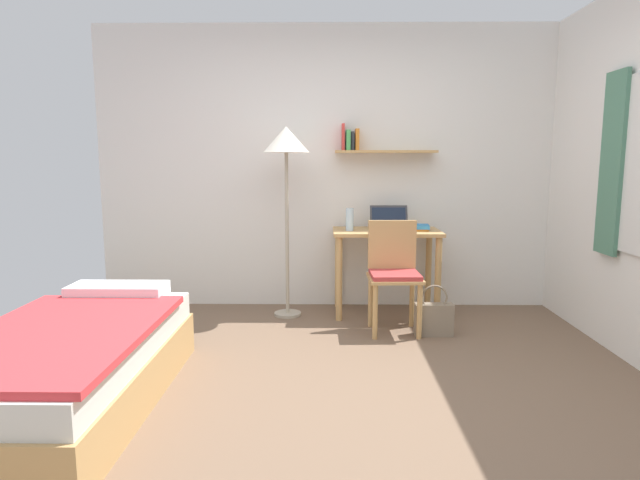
# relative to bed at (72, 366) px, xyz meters

# --- Properties ---
(ground_plane) EXTENTS (5.28, 5.28, 0.00)m
(ground_plane) POSITION_rel_bed_xyz_m (1.50, 0.19, -0.24)
(ground_plane) COLOR brown
(wall_back) EXTENTS (4.40, 0.27, 2.60)m
(wall_back) POSITION_rel_bed_xyz_m (1.50, 2.21, 1.06)
(wall_back) COLOR white
(wall_back) RESTS_ON ground_plane
(bed) EXTENTS (0.93, 1.84, 0.54)m
(bed) POSITION_rel_bed_xyz_m (0.00, 0.00, 0.00)
(bed) COLOR tan
(bed) RESTS_ON ground_plane
(desk) EXTENTS (0.94, 0.53, 0.76)m
(desk) POSITION_rel_bed_xyz_m (1.96, 1.89, 0.36)
(desk) COLOR tan
(desk) RESTS_ON ground_plane
(desk_chair) EXTENTS (0.43, 0.40, 0.89)m
(desk_chair) POSITION_rel_bed_xyz_m (1.97, 1.40, 0.26)
(desk_chair) COLOR tan
(desk_chair) RESTS_ON ground_plane
(standing_lamp) EXTENTS (0.40, 0.40, 1.66)m
(standing_lamp) POSITION_rel_bed_xyz_m (1.08, 1.82, 1.23)
(standing_lamp) COLOR #B2A893
(standing_lamp) RESTS_ON ground_plane
(laptop) EXTENTS (0.34, 0.23, 0.21)m
(laptop) POSITION_rel_bed_xyz_m (1.98, 1.93, 0.58)
(laptop) COLOR #2D2D33
(laptop) RESTS_ON desk
(water_bottle) EXTENTS (0.07, 0.07, 0.20)m
(water_bottle) POSITION_rel_bed_xyz_m (1.63, 1.84, 0.62)
(water_bottle) COLOR silver
(water_bottle) RESTS_ON desk
(book_stack) EXTENTS (0.18, 0.20, 0.05)m
(book_stack) POSITION_rel_bed_xyz_m (2.24, 1.88, 0.55)
(book_stack) COLOR orange
(book_stack) RESTS_ON desk
(handbag) EXTENTS (0.30, 0.11, 0.41)m
(handbag) POSITION_rel_bed_xyz_m (2.28, 1.27, -0.10)
(handbag) COLOR gray
(handbag) RESTS_ON ground_plane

